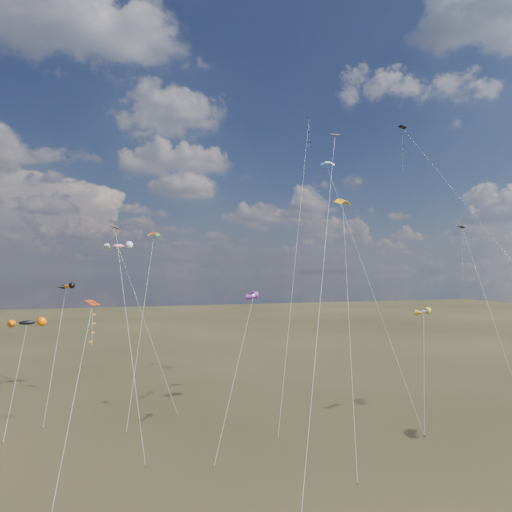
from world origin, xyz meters
name	(u,v)px	position (x,y,z in m)	size (l,w,h in m)	color
ground	(330,492)	(0.00, 0.00, 0.00)	(400.00, 400.00, 0.00)	black
diamond_black_high	(415,162)	(21.67, 17.02, 31.57)	(7.13, 28.66, 36.90)	black
diamond_navy_tall	(307,149)	(11.82, 28.97, 35.41)	(13.08, 19.26, 41.11)	#0C0E4F
diamond_black_mid	(121,275)	(-15.06, 18.50, 16.77)	(3.14, 13.03, 22.31)	black
diamond_red_low	(91,330)	(-17.93, 11.12, 11.98)	(3.18, 8.99, 14.58)	#A82F0D
diamond_navy_right	(465,260)	(25.32, 12.49, 18.63)	(7.25, 16.74, 22.86)	#0F1D49
diamond_orange_center	(328,210)	(4.18, 7.94, 23.29)	(15.15, 22.29, 33.36)	orange
parafoil_yellow	(343,201)	(11.95, 18.72, 26.18)	(10.78, 19.62, 26.93)	#DB9E04
parafoil_blue_white	(328,164)	(19.07, 36.18, 35.49)	(5.47, 29.79, 36.37)	blue
parafoil_tricolor	(153,235)	(-10.32, 32.15, 22.28)	(5.17, 14.75, 22.99)	gold
novelty_black_orange	(27,323)	(-25.20, 26.22, 11.26)	(3.63, 7.91, 11.86)	black
novelty_orange_black	(66,287)	(-21.53, 32.95, 15.18)	(2.74, 11.75, 15.73)	#F16403
novelty_white_purple	(253,296)	(-1.13, 15.70, 14.45)	(7.49, 9.87, 14.97)	silver
novelty_redwhite_stripe	(119,246)	(-14.77, 37.08, 20.89)	(8.41, 15.39, 21.64)	red
novelty_blue_yellow	(424,312)	(20.14, 13.77, 12.28)	(6.53, 7.36, 12.80)	blue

